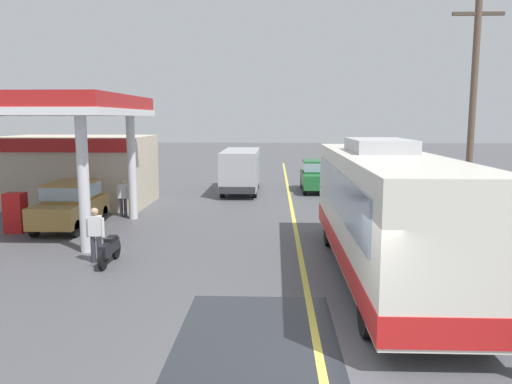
{
  "coord_description": "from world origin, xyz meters",
  "views": [
    {
      "loc": [
        -0.82,
        -8.14,
        4.27
      ],
      "look_at": [
        -1.5,
        10.0,
        1.6
      ],
      "focal_mm": 35.31,
      "sensor_mm": 36.0,
      "label": 1
    }
  ],
  "objects_px": {
    "car_at_pump": "(71,202)",
    "pedestrian_near_pump": "(123,196)",
    "coach_bus_main": "(385,214)",
    "pedestrian_by_shop": "(95,232)",
    "motorcycle_parked_forecourt": "(110,249)",
    "car_trailing_behind_bus": "(316,174)",
    "minibus_opposing_lane": "(241,167)"
  },
  "relations": [
    {
      "from": "car_at_pump",
      "to": "pedestrian_near_pump",
      "type": "relative_size",
      "value": 2.53
    },
    {
      "from": "car_at_pump",
      "to": "minibus_opposing_lane",
      "type": "height_order",
      "value": "minibus_opposing_lane"
    },
    {
      "from": "car_at_pump",
      "to": "pedestrian_by_shop",
      "type": "height_order",
      "value": "car_at_pump"
    },
    {
      "from": "car_at_pump",
      "to": "motorcycle_parked_forecourt",
      "type": "distance_m",
      "value": 5.79
    },
    {
      "from": "motorcycle_parked_forecourt",
      "to": "minibus_opposing_lane",
      "type": "bearing_deg",
      "value": 78.86
    },
    {
      "from": "coach_bus_main",
      "to": "car_trailing_behind_bus",
      "type": "bearing_deg",
      "value": 91.82
    },
    {
      "from": "car_at_pump",
      "to": "car_trailing_behind_bus",
      "type": "relative_size",
      "value": 1.0
    },
    {
      "from": "coach_bus_main",
      "to": "car_trailing_behind_bus",
      "type": "distance_m",
      "value": 16.17
    },
    {
      "from": "motorcycle_parked_forecourt",
      "to": "car_at_pump",
      "type": "bearing_deg",
      "value": 122.51
    },
    {
      "from": "coach_bus_main",
      "to": "car_trailing_behind_bus",
      "type": "relative_size",
      "value": 2.63
    },
    {
      "from": "coach_bus_main",
      "to": "pedestrian_near_pump",
      "type": "height_order",
      "value": "coach_bus_main"
    },
    {
      "from": "pedestrian_near_pump",
      "to": "car_trailing_behind_bus",
      "type": "relative_size",
      "value": 0.4
    },
    {
      "from": "minibus_opposing_lane",
      "to": "car_at_pump",
      "type": "bearing_deg",
      "value": -121.37
    },
    {
      "from": "minibus_opposing_lane",
      "to": "car_trailing_behind_bus",
      "type": "height_order",
      "value": "minibus_opposing_lane"
    },
    {
      "from": "coach_bus_main",
      "to": "car_at_pump",
      "type": "xyz_separation_m",
      "value": [
        -10.91,
        5.7,
        -0.71
      ]
    },
    {
      "from": "motorcycle_parked_forecourt",
      "to": "coach_bus_main",
      "type": "bearing_deg",
      "value": -6.13
    },
    {
      "from": "car_at_pump",
      "to": "minibus_opposing_lane",
      "type": "xyz_separation_m",
      "value": [
        5.99,
        9.83,
        0.46
      ]
    },
    {
      "from": "coach_bus_main",
      "to": "pedestrian_near_pump",
      "type": "relative_size",
      "value": 6.65
    },
    {
      "from": "pedestrian_near_pump",
      "to": "pedestrian_by_shop",
      "type": "distance_m",
      "value": 7.15
    },
    {
      "from": "motorcycle_parked_forecourt",
      "to": "car_trailing_behind_bus",
      "type": "relative_size",
      "value": 0.43
    },
    {
      "from": "car_at_pump",
      "to": "car_trailing_behind_bus",
      "type": "bearing_deg",
      "value": 45.12
    },
    {
      "from": "car_at_pump",
      "to": "pedestrian_near_pump",
      "type": "xyz_separation_m",
      "value": [
        1.35,
        2.28,
        -0.08
      ]
    },
    {
      "from": "car_at_pump",
      "to": "pedestrian_by_shop",
      "type": "bearing_deg",
      "value": -60.8
    },
    {
      "from": "coach_bus_main",
      "to": "minibus_opposing_lane",
      "type": "distance_m",
      "value": 16.29
    },
    {
      "from": "minibus_opposing_lane",
      "to": "pedestrian_near_pump",
      "type": "height_order",
      "value": "minibus_opposing_lane"
    },
    {
      "from": "car_at_pump",
      "to": "motorcycle_parked_forecourt",
      "type": "xyz_separation_m",
      "value": [
        3.1,
        -4.86,
        -0.57
      ]
    },
    {
      "from": "pedestrian_near_pump",
      "to": "car_trailing_behind_bus",
      "type": "distance_m",
      "value": 12.19
    },
    {
      "from": "coach_bus_main",
      "to": "motorcycle_parked_forecourt",
      "type": "xyz_separation_m",
      "value": [
        -7.82,
        0.84,
        -1.28
      ]
    },
    {
      "from": "motorcycle_parked_forecourt",
      "to": "pedestrian_by_shop",
      "type": "bearing_deg",
      "value": 165.9
    },
    {
      "from": "motorcycle_parked_forecourt",
      "to": "pedestrian_by_shop",
      "type": "distance_m",
      "value": 0.67
    },
    {
      "from": "pedestrian_near_pump",
      "to": "car_trailing_behind_bus",
      "type": "xyz_separation_m",
      "value": [
        9.05,
        8.17,
        0.08
      ]
    },
    {
      "from": "pedestrian_near_pump",
      "to": "pedestrian_by_shop",
      "type": "bearing_deg",
      "value": -79.5
    }
  ]
}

